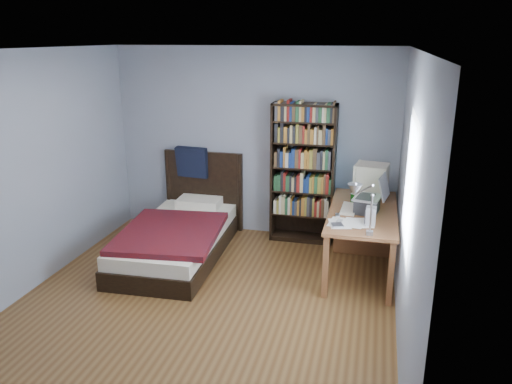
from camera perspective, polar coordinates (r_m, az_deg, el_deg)
room at (r=4.73m, az=-6.19°, el=0.58°), size 4.20×4.24×2.50m
desk at (r=6.29m, az=12.13°, el=-3.43°), size 0.75×1.61×0.73m
crt_monitor at (r=6.15m, az=12.95°, el=1.48°), size 0.42×0.39×0.43m
laptop at (r=5.68m, az=12.77°, el=-1.15°), size 0.41×0.40×0.44m
desk_lamp at (r=4.54m, az=11.55°, el=-0.33°), size 0.25×0.56×0.66m
keyboard at (r=5.74m, az=10.55°, el=-1.90°), size 0.18×0.41×0.04m
speaker at (r=5.30m, az=12.99°, el=-2.71°), size 0.10×0.10×0.20m
soda_can at (r=5.98m, az=11.04°, el=-0.72°), size 0.06×0.06×0.11m
mouse at (r=6.07m, az=12.04°, el=-0.92°), size 0.06×0.10×0.04m
phone_silver at (r=5.53m, az=9.32°, el=-2.64°), size 0.06×0.10×0.02m
phone_grey at (r=5.36m, az=9.49°, el=-3.29°), size 0.07×0.10×0.02m
external_drive at (r=5.23m, az=9.26°, el=-3.80°), size 0.14×0.14×0.02m
bookshelf at (r=6.48m, az=5.39°, el=2.11°), size 0.82×0.30×1.82m
bed at (r=6.31m, az=-8.71°, el=-4.78°), size 1.26×2.16×1.16m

